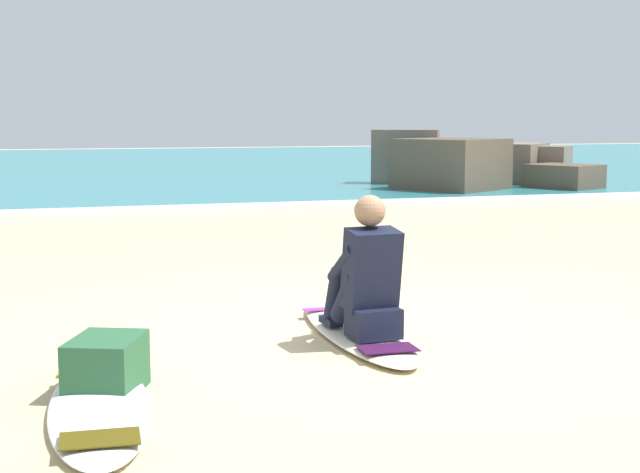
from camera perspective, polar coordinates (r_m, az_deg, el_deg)
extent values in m
plane|color=#CCB584|center=(6.55, 4.02, -6.09)|extent=(80.00, 80.00, 0.00)
cube|color=teal|center=(28.25, -12.42, 4.28)|extent=(80.00, 28.00, 0.10)
cube|color=white|center=(14.67, -7.97, 1.61)|extent=(80.00, 0.90, 0.11)
ellipsoid|color=#EFE5C6|center=(6.50, 2.28, -5.86)|extent=(0.60, 2.12, 0.07)
cube|color=purple|center=(7.04, 0.85, -4.49)|extent=(0.48, 0.12, 0.01)
cube|color=#351037|center=(5.87, 4.24, -6.95)|extent=(0.37, 0.25, 0.01)
cube|color=black|center=(6.11, 3.35, -5.37)|extent=(0.34, 0.28, 0.20)
cylinder|color=black|center=(6.21, 1.81, -3.75)|extent=(0.18, 0.42, 0.43)
cylinder|color=black|center=(6.39, 0.95, -3.69)|extent=(0.14, 0.27, 0.42)
cube|color=black|center=(6.49, 0.67, -5.27)|extent=(0.12, 0.23, 0.05)
cylinder|color=black|center=(6.29, 3.48, -3.61)|extent=(0.18, 0.42, 0.43)
cylinder|color=black|center=(6.48, 2.84, -3.54)|extent=(0.14, 0.27, 0.42)
cube|color=black|center=(6.59, 2.62, -5.09)|extent=(0.12, 0.23, 0.05)
cube|color=black|center=(6.08, 3.22, -2.07)|extent=(0.36, 0.32, 0.57)
sphere|color=#A37556|center=(6.06, 3.13, 1.61)|extent=(0.21, 0.21, 0.21)
cylinder|color=black|center=(6.16, 1.46, -1.71)|extent=(0.12, 0.40, 0.31)
cylinder|color=black|center=(6.27, 3.81, -1.56)|extent=(0.12, 0.40, 0.31)
ellipsoid|color=white|center=(4.97, -13.56, -10.28)|extent=(0.63, 1.87, 0.07)
cube|color=gold|center=(5.46, -13.59, -8.26)|extent=(0.48, 0.13, 0.01)
cube|color=#4C400C|center=(4.40, -13.54, -12.12)|extent=(0.38, 0.26, 0.01)
cube|color=#756656|center=(20.62, 11.31, 4.39)|extent=(2.23, 2.24, 0.96)
cube|color=brown|center=(19.26, 14.92, 3.51)|extent=(1.53, 1.65, 0.57)
cube|color=#756656|center=(20.66, 13.33, 4.27)|extent=(1.56, 1.56, 0.90)
cube|color=brown|center=(18.48, 8.15, 4.34)|extent=(2.45, 2.45, 1.10)
cube|color=#756656|center=(19.89, 5.35, 4.83)|extent=(1.59, 1.32, 1.26)
cube|color=#285B38|center=(5.27, -13.15, -7.84)|extent=(0.52, 0.58, 0.32)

